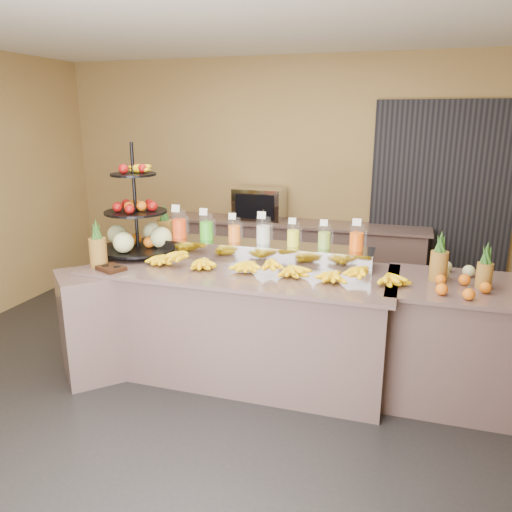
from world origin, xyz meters
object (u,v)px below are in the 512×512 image
at_px(fruit_stand, 142,227).
at_px(pitcher_tray, 263,252).
at_px(banana_heap, 267,264).
at_px(right_fruit_pile, 459,278).
at_px(condiment_caddy, 111,268).
at_px(oven_warmer, 260,204).

bearing_deg(fruit_stand, pitcher_tray, -3.58).
relative_size(banana_heap, right_fruit_pile, 5.00).
bearing_deg(condiment_caddy, oven_warmer, 76.56).
distance_m(pitcher_tray, oven_warmer, 1.76).
height_order(banana_heap, condiment_caddy, banana_heap).
xyz_separation_m(pitcher_tray, right_fruit_pile, (1.54, -0.26, -0.00)).
height_order(fruit_stand, condiment_caddy, fruit_stand).
xyz_separation_m(banana_heap, fruit_stand, (-1.22, 0.21, 0.18)).
bearing_deg(condiment_caddy, banana_heap, 13.82).
bearing_deg(right_fruit_pile, pitcher_tray, 170.39).
height_order(banana_heap, oven_warmer, oven_warmer).
bearing_deg(right_fruit_pile, oven_warmer, 137.12).
relative_size(banana_heap, fruit_stand, 2.15).
height_order(pitcher_tray, banana_heap, banana_heap).
bearing_deg(fruit_stand, banana_heap, -19.95).
xyz_separation_m(pitcher_tray, fruit_stand, (-1.08, -0.13, 0.17)).
bearing_deg(oven_warmer, condiment_caddy, -103.13).
height_order(fruit_stand, oven_warmer, fruit_stand).
xyz_separation_m(condiment_caddy, oven_warmer, (0.55, 2.31, 0.18)).
relative_size(right_fruit_pile, oven_warmer, 0.74).
bearing_deg(fruit_stand, oven_warmer, 62.77).
bearing_deg(banana_heap, right_fruit_pile, 2.99).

